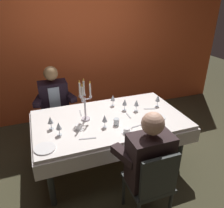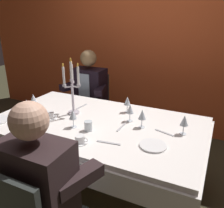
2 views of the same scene
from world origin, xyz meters
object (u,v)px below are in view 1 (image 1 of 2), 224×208
(dinner_plate_1, at_px, (158,117))
(coffee_cup_1, at_px, (127,131))
(wine_glass_6, at_px, (125,102))
(seated_diner_1, at_px, (150,160))
(wine_glass_1, at_px, (105,118))
(wine_glass_5, at_px, (113,98))
(wine_glass_2, at_px, (136,103))
(dinner_plate_0, at_px, (45,148))
(wine_glass_3, at_px, (50,120))
(wine_glass_4, at_px, (158,99))
(water_tumbler_0, at_px, (116,122))
(coffee_cup_0, at_px, (78,127))
(seated_diner_0, at_px, (54,98))
(wine_glass_0, at_px, (59,126))
(candelabra, at_px, (85,102))
(dining_table, at_px, (110,126))

(dinner_plate_1, relative_size, coffee_cup_1, 1.53)
(wine_glass_6, relative_size, seated_diner_1, 0.13)
(wine_glass_1, relative_size, wine_glass_5, 1.00)
(seated_diner_1, bearing_deg, dinner_plate_1, 54.48)
(wine_glass_1, height_order, wine_glass_2, same)
(dinner_plate_0, distance_m, wine_glass_2, 1.32)
(wine_glass_3, xyz_separation_m, seated_diner_1, (0.82, -0.88, -0.12))
(wine_glass_4, relative_size, water_tumbler_0, 1.96)
(wine_glass_4, bearing_deg, coffee_cup_0, -169.45)
(wine_glass_6, bearing_deg, wine_glass_5, 118.64)
(dinner_plate_1, distance_m, wine_glass_3, 1.33)
(wine_glass_2, xyz_separation_m, wine_glass_5, (-0.24, 0.26, 0.00))
(wine_glass_4, distance_m, seated_diner_0, 1.57)
(wine_glass_0, bearing_deg, wine_glass_3, 113.96)
(candelabra, distance_m, dinner_plate_1, 0.95)
(candelabra, xyz_separation_m, dinner_plate_0, (-0.54, -0.44, -0.23))
(coffee_cup_1, xyz_separation_m, seated_diner_1, (0.02, -0.50, -0.03))
(candelabra, bearing_deg, dining_table, -12.77)
(water_tumbler_0, bearing_deg, wine_glass_1, -179.48)
(wine_glass_2, relative_size, wine_glass_6, 1.00)
(wine_glass_1, bearing_deg, dinner_plate_1, -1.13)
(coffee_cup_0, xyz_separation_m, coffee_cup_1, (0.50, -0.26, 0.00))
(candelabra, relative_size, dinner_plate_0, 2.50)
(wine_glass_4, bearing_deg, wine_glass_2, -175.03)
(dining_table, xyz_separation_m, wine_glass_0, (-0.66, -0.17, 0.23))
(dinner_plate_1, distance_m, coffee_cup_1, 0.55)
(wine_glass_5, bearing_deg, wine_glass_6, -61.36)
(dinner_plate_0, relative_size, wine_glass_0, 1.33)
(dining_table, relative_size, seated_diner_1, 1.56)
(dinner_plate_0, xyz_separation_m, wine_glass_2, (1.24, 0.44, 0.11))
(wine_glass_0, relative_size, wine_glass_5, 1.00)
(wine_glass_1, bearing_deg, coffee_cup_0, 168.78)
(wine_glass_4, xyz_separation_m, water_tumbler_0, (-0.73, -0.28, -0.07))
(wine_glass_3, height_order, wine_glass_5, same)
(wine_glass_3, distance_m, coffee_cup_0, 0.33)
(dining_table, height_order, wine_glass_3, wine_glass_3)
(candelabra, relative_size, wine_glass_4, 3.33)
(wine_glass_1, xyz_separation_m, seated_diner_1, (0.22, -0.70, -0.12))
(dining_table, height_order, water_tumbler_0, water_tumbler_0)
(wine_glass_4, distance_m, wine_glass_5, 0.63)
(wine_glass_2, distance_m, seated_diner_0, 1.30)
(wine_glass_0, relative_size, coffee_cup_0, 1.24)
(dinner_plate_1, relative_size, wine_glass_4, 1.23)
(wine_glass_0, relative_size, wine_glass_3, 1.00)
(wine_glass_1, height_order, coffee_cup_0, wine_glass_1)
(dinner_plate_0, bearing_deg, wine_glass_0, 49.30)
(wine_glass_4, relative_size, seated_diner_1, 0.13)
(dining_table, relative_size, wine_glass_0, 11.83)
(candelabra, bearing_deg, wine_glass_6, 7.47)
(candelabra, relative_size, seated_diner_0, 0.44)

